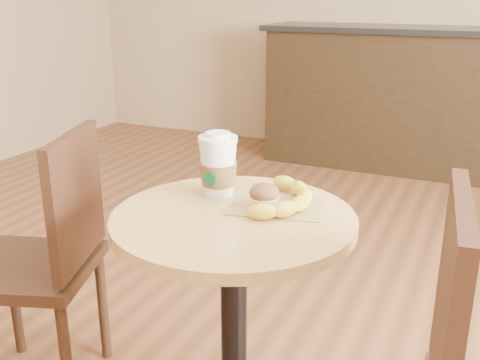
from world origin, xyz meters
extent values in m
cylinder|color=black|center=(-0.05, 0.08, 0.38)|extent=(0.07, 0.07, 0.72)
cylinder|color=tan|center=(-0.05, 0.08, 0.73)|extent=(0.62, 0.62, 0.03)
cube|color=#351F12|center=(-0.77, 0.08, 0.44)|extent=(0.50, 0.50, 0.04)
cylinder|color=#351F12|center=(-0.98, 0.18, 0.22)|extent=(0.04, 0.04, 0.44)
cylinder|color=#351F12|center=(-0.67, 0.29, 0.22)|extent=(0.04, 0.04, 0.44)
cube|color=#351F12|center=(-0.61, 0.14, 0.68)|extent=(0.15, 0.36, 0.41)
cube|color=#351F12|center=(0.49, -0.11, 0.72)|extent=(0.07, 0.39, 0.43)
cube|color=black|center=(0.00, 3.18, 0.50)|extent=(2.20, 0.60, 1.00)
cube|color=black|center=(0.00, 3.18, 1.02)|extent=(2.30, 0.65, 0.04)
cube|color=#977B49|center=(0.03, 0.18, 0.75)|extent=(0.27, 0.23, 0.00)
cylinder|color=white|center=(-0.15, 0.20, 0.91)|extent=(0.11, 0.11, 0.01)
cylinder|color=white|center=(-0.15, 0.20, 0.92)|extent=(0.07, 0.07, 0.01)
cylinder|color=#074E2F|center=(-0.15, 0.14, 0.81)|extent=(0.04, 0.00, 0.04)
ellipsoid|color=brown|center=(0.01, 0.14, 0.80)|extent=(0.08, 0.08, 0.05)
ellipsoid|color=beige|center=(0.01, 0.14, 0.81)|extent=(0.03, 0.03, 0.02)
camera|label=1|loc=(0.52, -1.10, 1.29)|focal=42.00mm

